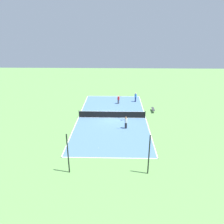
# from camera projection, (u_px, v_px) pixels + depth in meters

# --- Properties ---
(ground_plane) EXTENTS (80.00, 80.00, 0.00)m
(ground_plane) POSITION_uv_depth(u_px,v_px,m) (112.00, 118.00, 31.77)
(ground_plane) COLOR #60934C
(court_surface) EXTENTS (9.88, 20.97, 0.02)m
(court_surface) POSITION_uv_depth(u_px,v_px,m) (112.00, 118.00, 31.77)
(court_surface) COLOR #4C729E
(court_surface) RESTS_ON ground_plane
(tennis_net) EXTENTS (9.68, 0.10, 1.05)m
(tennis_net) POSITION_uv_depth(u_px,v_px,m) (112.00, 114.00, 31.57)
(tennis_net) COLOR black
(tennis_net) RESTS_ON court_surface
(bench) EXTENTS (0.36, 1.69, 0.45)m
(bench) POSITION_uv_depth(u_px,v_px,m) (153.00, 109.00, 33.96)
(bench) COLOR #333338
(bench) RESTS_ON ground_plane
(player_far_white) EXTENTS (0.99, 0.58, 1.62)m
(player_far_white) POSITION_uv_depth(u_px,v_px,m) (126.00, 122.00, 28.11)
(player_far_white) COLOR black
(player_far_white) RESTS_ON court_surface
(player_near_blue) EXTENTS (0.43, 0.43, 1.63)m
(player_near_blue) POSITION_uv_depth(u_px,v_px,m) (136.00, 97.00, 38.11)
(player_near_blue) COLOR navy
(player_near_blue) RESTS_ON court_surface
(player_coach_red) EXTENTS (0.75, 0.97, 1.44)m
(player_coach_red) POSITION_uv_depth(u_px,v_px,m) (118.00, 99.00, 37.17)
(player_coach_red) COLOR #4C4C51
(player_coach_red) RESTS_ON court_surface
(tennis_ball_near_net) EXTENTS (0.07, 0.07, 0.07)m
(tennis_ball_near_net) POSITION_uv_depth(u_px,v_px,m) (99.00, 148.00, 23.81)
(tennis_ball_near_net) COLOR #CCE033
(tennis_ball_near_net) RESTS_ON court_surface
(tennis_ball_left_sideline) EXTENTS (0.07, 0.07, 0.07)m
(tennis_ball_left_sideline) POSITION_uv_depth(u_px,v_px,m) (123.00, 100.00, 39.44)
(tennis_ball_left_sideline) COLOR #CCE033
(tennis_ball_left_sideline) RESTS_ON court_surface
(fence_post_back_left) EXTENTS (0.12, 0.12, 3.90)m
(fence_post_back_left) POSITION_uv_depth(u_px,v_px,m) (149.00, 155.00, 19.07)
(fence_post_back_left) COLOR black
(fence_post_back_left) RESTS_ON ground_plane
(fence_post_back_right) EXTENTS (0.12, 0.12, 3.90)m
(fence_post_back_right) POSITION_uv_depth(u_px,v_px,m) (68.00, 154.00, 19.24)
(fence_post_back_right) COLOR black
(fence_post_back_right) RESTS_ON ground_plane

